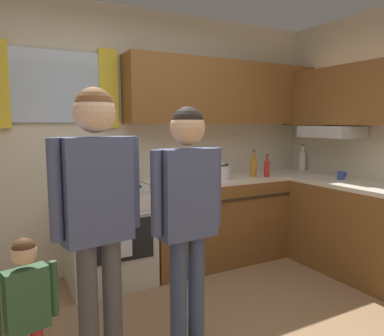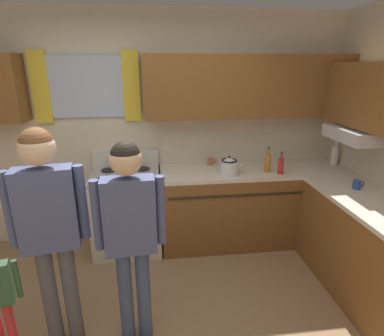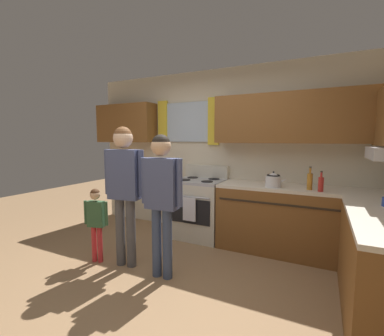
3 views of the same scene
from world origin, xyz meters
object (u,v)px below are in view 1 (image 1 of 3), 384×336
(bottle_oil_amber, at_px, (254,167))
(small_child, at_px, (27,306))
(bottle_milk_white, at_px, (302,160))
(mug_cobalt_blue, at_px, (341,175))
(cup_terracotta, at_px, (192,173))
(adult_holding_child, at_px, (97,201))
(bottle_sauce_red, at_px, (267,168))
(adult_in_plaid, at_px, (188,203))
(stove_oven, at_px, (109,233))
(stovetop_kettle, at_px, (220,171))

(bottle_oil_amber, xyz_separation_m, small_child, (-2.33, -1.21, -0.43))
(bottle_milk_white, distance_m, mug_cobalt_blue, 0.78)
(bottle_oil_amber, xyz_separation_m, cup_terracotta, (-0.56, 0.34, -0.07))
(mug_cobalt_blue, xyz_separation_m, adult_holding_child, (-2.62, -0.56, 0.10))
(cup_terracotta, bearing_deg, bottle_sauce_red, -30.86)
(mug_cobalt_blue, xyz_separation_m, adult_in_plaid, (-2.08, -0.59, 0.05))
(adult_in_plaid, relative_size, small_child, 1.70)
(stove_oven, relative_size, small_child, 1.19)
(mug_cobalt_blue, height_order, stovetop_kettle, stovetop_kettle)
(adult_holding_child, bearing_deg, cup_terracotta, 46.84)
(small_child, bearing_deg, stove_oven, 59.97)
(bottle_milk_white, distance_m, small_child, 3.53)
(small_child, bearing_deg, mug_cobalt_blue, 12.09)
(bottle_sauce_red, relative_size, adult_holding_child, 0.15)
(stovetop_kettle, xyz_separation_m, small_child, (-1.90, -1.20, -0.42))
(bottle_milk_white, relative_size, cup_terracotta, 2.88)
(cup_terracotta, height_order, small_child, cup_terracotta)
(stove_oven, distance_m, bottle_oil_amber, 1.65)
(stove_oven, bearing_deg, stovetop_kettle, -7.38)
(bottle_oil_amber, xyz_separation_m, bottle_milk_white, (0.88, 0.18, 0.01))
(cup_terracotta, height_order, adult_in_plaid, adult_in_plaid)
(bottle_oil_amber, distance_m, stovetop_kettle, 0.43)
(stove_oven, height_order, cup_terracotta, stove_oven)
(bottle_oil_amber, xyz_separation_m, bottle_sauce_red, (0.12, -0.07, -0.02))
(bottle_sauce_red, height_order, cup_terracotta, bottle_sauce_red)
(small_child, bearing_deg, bottle_oil_amber, 27.57)
(stovetop_kettle, bearing_deg, cup_terracotta, 110.57)
(bottle_oil_amber, distance_m, adult_in_plaid, 1.82)
(adult_in_plaid, bearing_deg, bottle_milk_white, 30.34)
(bottle_milk_white, height_order, stovetop_kettle, bottle_milk_white)
(adult_in_plaid, bearing_deg, stovetop_kettle, 49.71)
(bottle_oil_amber, distance_m, mug_cobalt_blue, 0.89)
(bottle_oil_amber, relative_size, mug_cobalt_blue, 2.49)
(stovetop_kettle, height_order, adult_holding_child, adult_holding_child)
(cup_terracotta, xyz_separation_m, small_child, (-1.76, -1.56, -0.36))
(mug_cobalt_blue, bearing_deg, bottle_oil_amber, 140.07)
(bottle_milk_white, distance_m, adult_holding_child, 3.11)
(bottle_milk_white, relative_size, adult_in_plaid, 0.20)
(mug_cobalt_blue, distance_m, stovetop_kettle, 1.24)
(adult_holding_child, bearing_deg, adult_in_plaid, -3.82)
(adult_holding_child, xyz_separation_m, small_child, (-0.38, -0.09, -0.47))
(bottle_sauce_red, bearing_deg, bottle_milk_white, 17.83)
(stovetop_kettle, height_order, small_child, stovetop_kettle)
(bottle_oil_amber, bearing_deg, bottle_milk_white, 11.30)
(adult_holding_child, distance_m, small_child, 0.61)
(bottle_milk_white, relative_size, mug_cobalt_blue, 2.73)
(bottle_oil_amber, distance_m, adult_holding_child, 2.25)
(bottle_milk_white, distance_m, bottle_sauce_red, 0.80)
(stove_oven, height_order, adult_in_plaid, adult_in_plaid)
(mug_cobalt_blue, bearing_deg, stovetop_kettle, 153.44)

